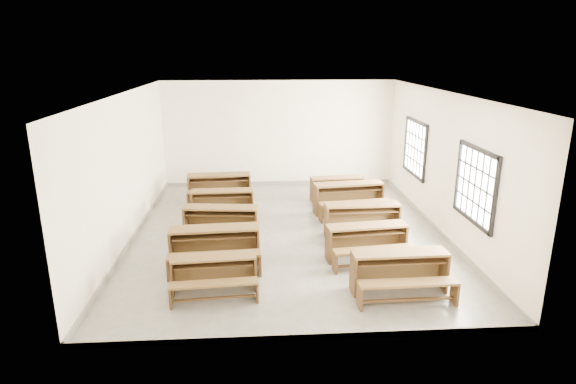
{
  "coord_description": "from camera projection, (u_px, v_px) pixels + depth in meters",
  "views": [
    {
      "loc": [
        -0.68,
        -10.33,
        4.08
      ],
      "look_at": [
        0.0,
        0.0,
        1.0
      ],
      "focal_mm": 30.0,
      "sensor_mm": 36.0,
      "label": 1
    }
  ],
  "objects": [
    {
      "name": "desk_set_8",
      "position": [
        349.0,
        196.0,
        12.34
      ],
      "size": [
        1.87,
        1.12,
        0.8
      ],
      "rotation": [
        0.0,
        0.0,
        0.12
      ],
      "color": "brown",
      "rests_on": "ground"
    },
    {
      "name": "desk_set_4",
      "position": [
        219.0,
        186.0,
        13.31
      ],
      "size": [
        1.78,
        1.02,
        0.77
      ],
      "rotation": [
        0.0,
        0.0,
        0.07
      ],
      "color": "brown",
      "rests_on": "ground"
    },
    {
      "name": "desk_set_3",
      "position": [
        223.0,
        202.0,
        12.07
      ],
      "size": [
        1.57,
        0.84,
        0.7
      ],
      "rotation": [
        0.0,
        0.0,
        0.03
      ],
      "color": "brown",
      "rests_on": "ground"
    },
    {
      "name": "desk_set_9",
      "position": [
        337.0,
        187.0,
        13.44
      ],
      "size": [
        1.54,
        0.9,
        0.66
      ],
      "rotation": [
        0.0,
        0.0,
        0.1
      ],
      "color": "brown",
      "rests_on": "ground"
    },
    {
      "name": "desk_set_5",
      "position": [
        400.0,
        270.0,
        8.29
      ],
      "size": [
        1.67,
        0.89,
        0.74
      ],
      "rotation": [
        0.0,
        0.0,
        0.02
      ],
      "color": "brown",
      "rests_on": "ground"
    },
    {
      "name": "desk_set_0",
      "position": [
        214.0,
        272.0,
        8.32
      ],
      "size": [
        1.51,
        0.86,
        0.66
      ],
      "rotation": [
        0.0,
        0.0,
        0.07
      ],
      "color": "brown",
      "rests_on": "ground"
    },
    {
      "name": "desk_set_6",
      "position": [
        367.0,
        240.0,
        9.61
      ],
      "size": [
        1.69,
        1.01,
        0.72
      ],
      "rotation": [
        0.0,
        0.0,
        0.11
      ],
      "color": "brown",
      "rests_on": "ground"
    },
    {
      "name": "desk_set_1",
      "position": [
        215.0,
        244.0,
        9.32
      ],
      "size": [
        1.78,
        1.0,
        0.78
      ],
      "rotation": [
        0.0,
        0.0,
        0.06
      ],
      "color": "brown",
      "rests_on": "ground"
    },
    {
      "name": "desk_set_7",
      "position": [
        363.0,
        218.0,
        10.82
      ],
      "size": [
        1.7,
        0.91,
        0.76
      ],
      "rotation": [
        0.0,
        0.0,
        0.02
      ],
      "color": "brown",
      "rests_on": "ground"
    },
    {
      "name": "desk_set_2",
      "position": [
        221.0,
        221.0,
        10.67
      ],
      "size": [
        1.72,
        1.02,
        0.74
      ],
      "rotation": [
        0.0,
        0.0,
        -0.1
      ],
      "color": "brown",
      "rests_on": "ground"
    },
    {
      "name": "room",
      "position": [
        292.0,
        142.0,
        10.48
      ],
      "size": [
        8.5,
        8.5,
        3.2
      ],
      "color": "gray",
      "rests_on": "ground"
    }
  ]
}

